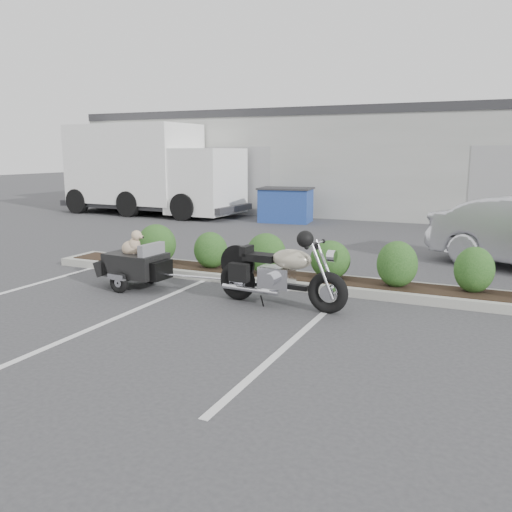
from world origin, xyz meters
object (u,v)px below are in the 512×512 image
at_px(motorcycle, 280,274).
at_px(pet_trailer, 135,263).
at_px(delivery_truck, 151,172).
at_px(dumpster, 286,205).

bearing_deg(motorcycle, pet_trailer, -175.72).
distance_m(motorcycle, delivery_truck, 13.74).
relative_size(pet_trailer, dumpster, 0.92).
distance_m(dumpster, delivery_truck, 5.76).
distance_m(motorcycle, pet_trailer, 2.78).
height_order(motorcycle, dumpster, motorcycle).
height_order(pet_trailer, delivery_truck, delivery_truck).
relative_size(dumpster, delivery_truck, 0.26).
bearing_deg(dumpster, motorcycle, -76.29).
relative_size(motorcycle, pet_trailer, 1.25).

